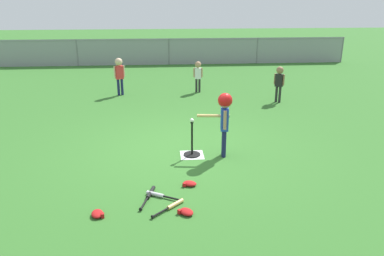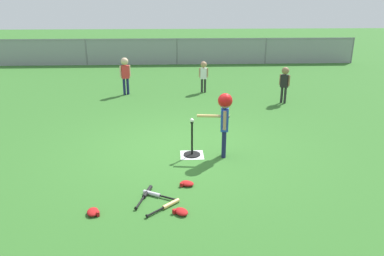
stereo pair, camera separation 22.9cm
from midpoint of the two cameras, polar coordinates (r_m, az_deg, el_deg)
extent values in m
plane|color=#336B28|center=(7.45, -2.48, -3.17)|extent=(60.00, 60.00, 0.00)
cube|color=white|center=(7.15, -0.92, -4.14)|extent=(0.44, 0.44, 0.01)
cylinder|color=black|center=(7.15, -0.92, -4.08)|extent=(0.32, 0.32, 0.03)
cylinder|color=black|center=(7.02, -0.94, -1.59)|extent=(0.04, 0.04, 0.64)
cylinder|color=black|center=(6.92, -0.95, 0.81)|extent=(0.06, 0.06, 0.02)
sphere|color=white|center=(6.90, -0.95, 1.18)|extent=(0.07, 0.07, 0.07)
cylinder|color=#191E4C|center=(6.99, 3.98, -2.46)|extent=(0.08, 0.08, 0.53)
cylinder|color=#191E4C|center=(7.10, 3.95, -2.11)|extent=(0.08, 0.08, 0.53)
cube|color=#2347B7|center=(6.88, 4.05, 1.33)|extent=(0.17, 0.25, 0.41)
cylinder|color=tan|center=(6.74, 4.09, 1.19)|extent=(0.06, 0.06, 0.35)
cylinder|color=tan|center=(7.01, 4.03, 1.93)|extent=(0.06, 0.06, 0.35)
sphere|color=tan|center=(6.79, 4.12, 4.00)|extent=(0.23, 0.23, 0.23)
sphere|color=red|center=(6.78, 4.12, 4.24)|extent=(0.27, 0.27, 0.27)
cylinder|color=#DBB266|center=(6.86, 2.31, 1.87)|extent=(0.60, 0.13, 0.06)
cylinder|color=#262626|center=(10.94, 12.69, 5.00)|extent=(0.07, 0.07, 0.46)
cylinder|color=#262626|center=(10.97, 12.19, 5.08)|extent=(0.07, 0.07, 0.46)
cube|color=black|center=(10.87, 12.59, 7.12)|extent=(0.24, 0.22, 0.36)
cylinder|color=#8C6647|center=(10.82, 13.24, 7.16)|extent=(0.05, 0.05, 0.31)
cylinder|color=#8C6647|center=(10.90, 11.98, 7.34)|extent=(0.05, 0.05, 0.31)
sphere|color=#8C6647|center=(10.81, 12.71, 8.63)|extent=(0.20, 0.20, 0.20)
cylinder|color=#191E4C|center=(11.75, -11.20, 6.19)|extent=(0.08, 0.08, 0.51)
cylinder|color=#191E4C|center=(11.72, -11.73, 6.13)|extent=(0.08, 0.08, 0.51)
cube|color=red|center=(11.64, -11.61, 8.33)|extent=(0.26, 0.21, 0.40)
cylinder|color=beige|center=(11.67, -10.94, 8.54)|extent=(0.06, 0.06, 0.34)
cylinder|color=beige|center=(11.60, -12.30, 8.38)|extent=(0.06, 0.06, 0.34)
sphere|color=beige|center=(11.59, -11.72, 9.89)|extent=(0.23, 0.23, 0.23)
cylinder|color=#262626|center=(11.86, 0.59, 6.51)|extent=(0.07, 0.07, 0.44)
cylinder|color=#262626|center=(11.86, 0.12, 6.51)|extent=(0.07, 0.07, 0.44)
cube|color=white|center=(11.78, 0.36, 8.35)|extent=(0.21, 0.14, 0.34)
cylinder|color=tan|center=(11.77, 0.96, 8.46)|extent=(0.05, 0.05, 0.29)
cylinder|color=tan|center=(11.78, -0.24, 8.47)|extent=(0.05, 0.05, 0.29)
sphere|color=tan|center=(11.73, 0.36, 9.68)|extent=(0.19, 0.19, 0.19)
cylinder|color=silver|center=(5.78, -6.79, -10.03)|extent=(0.28, 0.19, 0.06)
cylinder|color=black|center=(5.65, -4.23, -10.66)|extent=(0.27, 0.16, 0.03)
cylinder|color=black|center=(5.59, -2.91, -10.98)|extent=(0.04, 0.05, 0.05)
cylinder|color=#DBB266|center=(5.50, -3.78, -11.54)|extent=(0.26, 0.25, 0.06)
cylinder|color=black|center=(5.33, -6.13, -12.73)|extent=(0.24, 0.23, 0.03)
cylinder|color=black|center=(5.25, -7.37, -13.34)|extent=(0.05, 0.05, 0.05)
cylinder|color=black|center=(5.84, -7.47, -9.74)|extent=(0.15, 0.33, 0.06)
cylinder|color=black|center=(5.57, -8.53, -11.33)|extent=(0.11, 0.32, 0.03)
cylinder|color=black|center=(5.44, -9.10, -12.19)|extent=(0.05, 0.03, 0.05)
ellipsoid|color=#B21919|center=(6.03, -1.45, -8.49)|extent=(0.27, 0.24, 0.07)
cube|color=#B21919|center=(6.00, -2.29, -8.69)|extent=(0.06, 0.06, 0.06)
ellipsoid|color=#B21919|center=(5.31, -2.11, -12.69)|extent=(0.26, 0.27, 0.07)
cube|color=#B21919|center=(5.32, -3.19, -12.68)|extent=(0.06, 0.06, 0.06)
ellipsoid|color=#B21919|center=(5.46, -15.49, -12.52)|extent=(0.20, 0.24, 0.07)
cube|color=#B21919|center=(5.40, -14.71, -12.82)|extent=(0.05, 0.06, 0.06)
cylinder|color=slate|center=(17.36, -17.52, 10.93)|extent=(0.06, 0.06, 1.15)
cylinder|color=slate|center=(16.95, -3.95, 11.58)|extent=(0.06, 0.06, 1.15)
cylinder|color=slate|center=(17.48, 9.55, 11.59)|extent=(0.06, 0.06, 1.15)
cylinder|color=slate|center=(18.85, 21.66, 11.08)|extent=(0.06, 0.06, 1.15)
cube|color=gray|center=(16.89, -3.99, 13.32)|extent=(16.00, 0.03, 0.03)
cube|color=gray|center=(16.95, -3.95, 11.58)|extent=(16.00, 0.01, 1.15)
camera|label=1|loc=(0.11, -90.95, -0.33)|focal=34.88mm
camera|label=2|loc=(0.11, 89.05, 0.33)|focal=34.88mm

